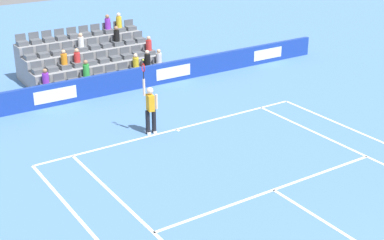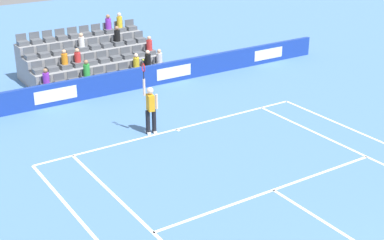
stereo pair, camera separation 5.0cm
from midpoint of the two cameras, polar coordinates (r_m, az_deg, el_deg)
The scene contains 7 objects.
line_baseline at distance 21.00m, azimuth -1.51°, elevation -0.94°, with size 10.97×0.10×0.01m, color white.
line_service at distance 17.05m, azimuth 8.33°, elevation -7.03°, with size 8.23×0.10×0.01m, color white.
line_singles_sideline_right at distance 19.52m, azimuth 18.39°, elevation -4.04°, with size 0.10×11.89×0.01m, color white.
line_centre_mark at distance 20.93m, azimuth -1.37°, elevation -1.03°, with size 0.10×0.20×0.01m, color white.
sponsor_barrier at distance 24.90m, azimuth -7.53°, elevation 3.82°, with size 22.82×0.22×0.96m.
tennis_player at distance 20.35m, azimuth -4.17°, elevation 1.22°, with size 0.52×0.39×2.85m.
stadium_stand at distance 27.40m, azimuth -10.24°, elevation 5.83°, with size 6.20×3.80×2.63m.
Camera 2 is at (10.08, 4.57, 8.29)m, focal length 52.59 mm.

